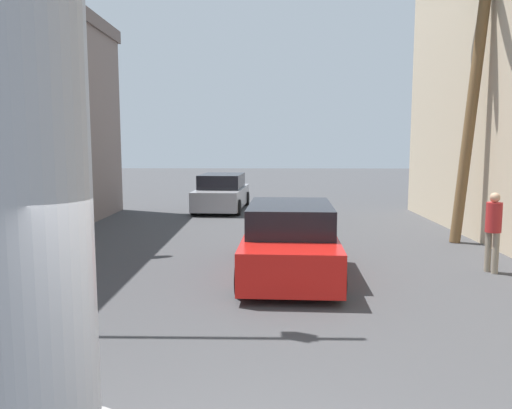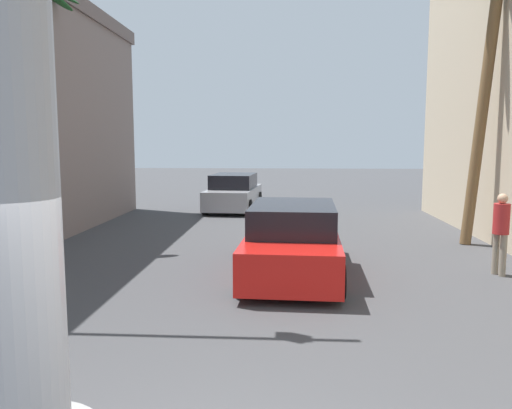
{
  "view_description": "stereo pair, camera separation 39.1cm",
  "coord_description": "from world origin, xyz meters",
  "px_view_note": "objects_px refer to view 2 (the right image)",
  "views": [
    {
      "loc": [
        0.2,
        -3.3,
        2.87
      ],
      "look_at": [
        0.0,
        6.06,
        1.73
      ],
      "focal_mm": 35.0,
      "sensor_mm": 36.0,
      "label": 1
    },
    {
      "loc": [
        0.59,
        -3.29,
        2.87
      ],
      "look_at": [
        0.0,
        6.06,
        1.73
      ],
      "focal_mm": 35.0,
      "sensor_mm": 36.0,
      "label": 2
    }
  ],
  "objects_px": {
    "car_far": "(234,193)",
    "car_lead": "(293,241)",
    "palm_tree_mid_right": "(486,51)",
    "palm_tree_mid_left": "(36,88)",
    "pedestrian_mid_right": "(501,228)"
  },
  "relations": [
    {
      "from": "car_far",
      "to": "pedestrian_mid_right",
      "type": "relative_size",
      "value": 2.65
    },
    {
      "from": "palm_tree_mid_left",
      "to": "pedestrian_mid_right",
      "type": "distance_m",
      "value": 12.27
    },
    {
      "from": "palm_tree_mid_left",
      "to": "car_lead",
      "type": "bearing_deg",
      "value": -20.63
    },
    {
      "from": "palm_tree_mid_right",
      "to": "palm_tree_mid_left",
      "type": "xyz_separation_m",
      "value": [
        -12.32,
        -0.96,
        -1.02
      ]
    },
    {
      "from": "car_far",
      "to": "car_lead",
      "type": "bearing_deg",
      "value": -77.05
    },
    {
      "from": "car_far",
      "to": "palm_tree_mid_left",
      "type": "xyz_separation_m",
      "value": [
        -4.57,
        -8.06,
        3.64
      ]
    },
    {
      "from": "car_far",
      "to": "palm_tree_mid_right",
      "type": "bearing_deg",
      "value": -42.5
    },
    {
      "from": "car_far",
      "to": "palm_tree_mid_right",
      "type": "distance_m",
      "value": 11.5
    },
    {
      "from": "palm_tree_mid_right",
      "to": "car_far",
      "type": "bearing_deg",
      "value": 137.5
    },
    {
      "from": "car_lead",
      "to": "palm_tree_mid_right",
      "type": "bearing_deg",
      "value": 34.28
    },
    {
      "from": "car_far",
      "to": "palm_tree_mid_right",
      "type": "relative_size",
      "value": 0.58
    },
    {
      "from": "car_lead",
      "to": "palm_tree_mid_right",
      "type": "xyz_separation_m",
      "value": [
        5.29,
        3.61,
        4.67
      ]
    },
    {
      "from": "palm_tree_mid_right",
      "to": "palm_tree_mid_left",
      "type": "relative_size",
      "value": 1.13
    },
    {
      "from": "car_far",
      "to": "palm_tree_mid_left",
      "type": "bearing_deg",
      "value": -119.56
    },
    {
      "from": "pedestrian_mid_right",
      "to": "palm_tree_mid_right",
      "type": "bearing_deg",
      "value": 77.38
    }
  ]
}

